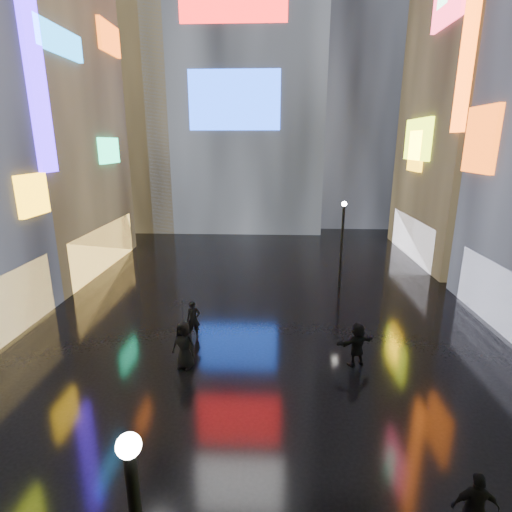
{
  "coord_description": "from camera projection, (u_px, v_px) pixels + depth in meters",
  "views": [
    {
      "loc": [
        0.54,
        -0.09,
        8.45
      ],
      "look_at": [
        0.0,
        12.0,
        5.0
      ],
      "focal_mm": 28.0,
      "sensor_mm": 36.0,
      "label": 1
    }
  ],
  "objects": [
    {
      "name": "ground",
      "position": [
        263.0,
        304.0,
        21.64
      ],
      "size": [
        140.0,
        140.0,
        0.0
      ],
      "primitive_type": "plane",
      "color": "black",
      "rests_on": "ground"
    },
    {
      "name": "building_left_far",
      "position": [
        12.0,
        101.0,
        25.08
      ],
      "size": [
        10.28,
        12.0,
        22.0
      ],
      "color": "black",
      "rests_on": "ground"
    },
    {
      "name": "building_right_far",
      "position": [
        506.0,
        57.0,
        26.72
      ],
      "size": [
        10.28,
        12.0,
        28.0
      ],
      "color": "black",
      "rests_on": "ground"
    },
    {
      "name": "tower_main",
      "position": [
        240.0,
        9.0,
        39.04
      ],
      "size": [
        16.0,
        14.2,
        42.0
      ],
      "color": "black",
      "rests_on": "ground"
    },
    {
      "name": "tower_flank_right",
      "position": [
        357.0,
        57.0,
        41.57
      ],
      "size": [
        12.0,
        12.0,
        34.0
      ],
      "primitive_type": "cube",
      "color": "black",
      "rests_on": "ground"
    },
    {
      "name": "tower_flank_left",
      "position": [
        130.0,
        95.0,
        39.81
      ],
      "size": [
        10.0,
        10.0,
        26.0
      ],
      "primitive_type": "cube",
      "color": "black",
      "rests_on": "ground"
    },
    {
      "name": "lamp_far",
      "position": [
        342.0,
        239.0,
        23.51
      ],
      "size": [
        0.3,
        0.3,
        5.2
      ],
      "color": "black",
      "rests_on": "ground"
    },
    {
      "name": "pedestrian_3",
      "position": [
        475.0,
        507.0,
        8.64
      ],
      "size": [
        1.01,
        0.45,
        1.7
      ],
      "primitive_type": "imported",
      "rotation": [
        0.0,
        0.0,
        3.1
      ],
      "color": "black",
      "rests_on": "ground"
    },
    {
      "name": "pedestrian_4",
      "position": [
        184.0,
        345.0,
        15.33
      ],
      "size": [
        1.06,
        0.84,
        1.91
      ],
      "primitive_type": "imported",
      "rotation": [
        0.0,
        0.0,
        -0.27
      ],
      "color": "black",
      "rests_on": "ground"
    },
    {
      "name": "pedestrian_5",
      "position": [
        357.0,
        344.0,
        15.51
      ],
      "size": [
        1.71,
        1.12,
        1.77
      ],
      "primitive_type": "imported",
      "rotation": [
        0.0,
        0.0,
        3.55
      ],
      "color": "black",
      "rests_on": "ground"
    },
    {
      "name": "pedestrian_6",
      "position": [
        193.0,
        319.0,
        17.78
      ],
      "size": [
        0.72,
        0.58,
        1.69
      ],
      "primitive_type": "imported",
      "rotation": [
        0.0,
        0.0,
        0.33
      ],
      "color": "black",
      "rests_on": "ground"
    },
    {
      "name": "umbrella_2",
      "position": [
        182.0,
        311.0,
        14.94
      ],
      "size": [
        1.26,
        1.27,
        0.88
      ],
      "primitive_type": "imported",
      "rotation": [
        0.0,
        0.0,
        5.89
      ],
      "color": "black",
      "rests_on": "pedestrian_4"
    }
  ]
}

